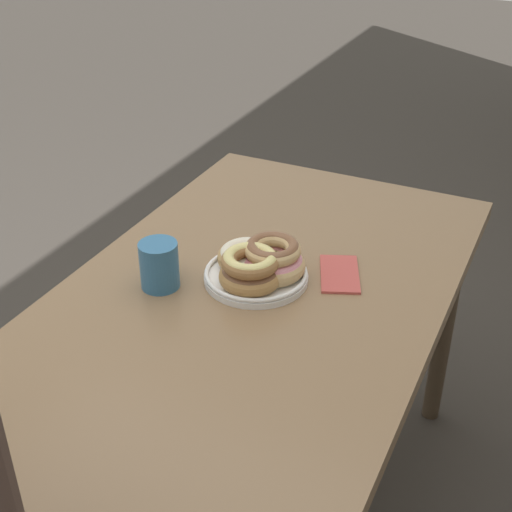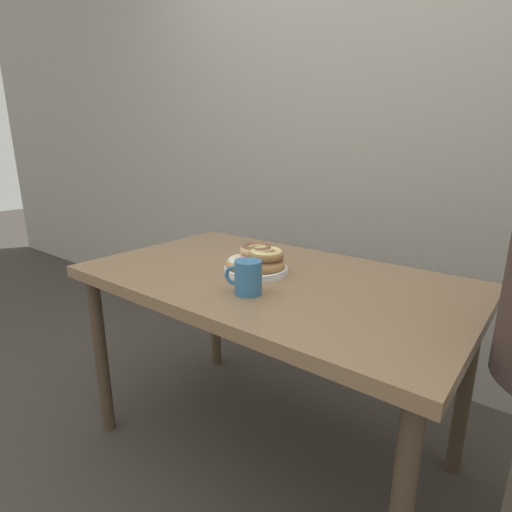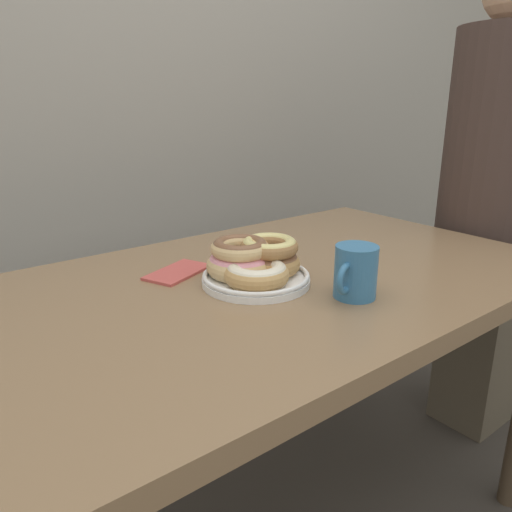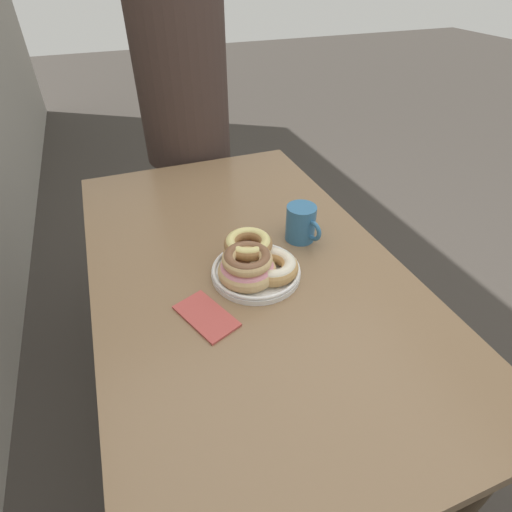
{
  "view_description": "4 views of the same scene",
  "coord_description": "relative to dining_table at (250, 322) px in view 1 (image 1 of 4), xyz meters",
  "views": [
    {
      "loc": [
        1.1,
        0.83,
        1.54
      ],
      "look_at": [
        -0.06,
        0.28,
        0.77
      ],
      "focal_mm": 50.0,
      "sensor_mm": 36.0,
      "label": 1
    },
    {
      "loc": [
        0.76,
        -0.76,
        1.14
      ],
      "look_at": [
        -0.06,
        0.28,
        0.77
      ],
      "focal_mm": 28.0,
      "sensor_mm": 36.0,
      "label": 2
    },
    {
      "loc": [
        -0.65,
        -0.48,
        1.08
      ],
      "look_at": [
        -0.06,
        0.28,
        0.77
      ],
      "focal_mm": 35.0,
      "sensor_mm": 36.0,
      "label": 3
    },
    {
      "loc": [
        -0.77,
        0.55,
        1.36
      ],
      "look_at": [
        -0.06,
        0.28,
        0.77
      ],
      "focal_mm": 28.0,
      "sensor_mm": 36.0,
      "label": 4
    }
  ],
  "objects": [
    {
      "name": "coffee_mug",
      "position": [
        0.05,
        -0.18,
        0.12
      ],
      "size": [
        0.12,
        0.08,
        0.1
      ],
      "color": "teal",
      "rests_on": "dining_table"
    },
    {
      "name": "ground_plane",
      "position": [
        0.0,
        -0.29,
        -0.64
      ],
      "size": [
        14.0,
        14.0,
        0.0
      ],
      "primitive_type": "plane",
      "color": "#38332D"
    },
    {
      "name": "dining_table",
      "position": [
        0.0,
        0.0,
        0.0
      ],
      "size": [
        1.3,
        0.77,
        0.71
      ],
      "color": "#846647",
      "rests_on": "ground_plane"
    },
    {
      "name": "donut_plate",
      "position": [
        -0.05,
        -0.01,
        0.11
      ],
      "size": [
        0.25,
        0.24,
        0.09
      ],
      "color": "white",
      "rests_on": "dining_table"
    },
    {
      "name": "napkin",
      "position": [
        -0.15,
        0.14,
        0.07
      ],
      "size": [
        0.17,
        0.13,
        0.01
      ],
      "color": "#BC4C47",
      "rests_on": "dining_table"
    }
  ]
}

